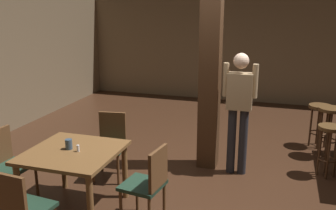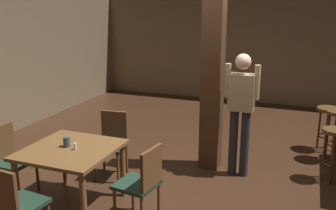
# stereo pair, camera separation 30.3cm
# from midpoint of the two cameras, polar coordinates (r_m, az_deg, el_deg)

# --- Properties ---
(ground_plane) EXTENTS (10.80, 10.80, 0.00)m
(ground_plane) POSITION_cam_midpoint_polar(r_m,az_deg,el_deg) (5.35, 7.60, -11.03)
(ground_plane) COLOR #382114
(wall_back) EXTENTS (8.00, 0.10, 2.80)m
(wall_back) POSITION_cam_midpoint_polar(r_m,az_deg,el_deg) (9.29, 14.57, 8.87)
(wall_back) COLOR #756047
(wall_back) RESTS_ON ground_plane
(pillar) EXTENTS (0.28, 0.28, 2.80)m
(pillar) POSITION_cam_midpoint_polar(r_m,az_deg,el_deg) (5.31, 8.45, 4.72)
(pillar) COLOR #422816
(pillar) RESTS_ON ground_plane
(dining_table) EXTENTS (1.01, 1.01, 0.74)m
(dining_table) POSITION_cam_midpoint_polar(r_m,az_deg,el_deg) (4.48, -12.67, -7.80)
(dining_table) COLOR brown
(dining_table) RESTS_ON ground_plane
(chair_west) EXTENTS (0.45, 0.45, 0.89)m
(chair_west) POSITION_cam_midpoint_polar(r_m,az_deg,el_deg) (5.03, -21.40, -7.40)
(chair_west) COLOR #1E3828
(chair_west) RESTS_ON ground_plane
(chair_south) EXTENTS (0.46, 0.46, 0.89)m
(chair_south) POSITION_cam_midpoint_polar(r_m,az_deg,el_deg) (3.93, -20.34, -13.84)
(chair_south) COLOR #1E3828
(chair_south) RESTS_ON ground_plane
(chair_north) EXTENTS (0.47, 0.47, 0.89)m
(chair_north) POSITION_cam_midpoint_polar(r_m,az_deg,el_deg) (5.27, -6.93, -5.40)
(chair_north) COLOR #1E3828
(chair_north) RESTS_ON ground_plane
(chair_east) EXTENTS (0.47, 0.47, 0.89)m
(chair_east) POSITION_cam_midpoint_polar(r_m,az_deg,el_deg) (4.10, -1.76, -11.53)
(chair_east) COLOR #1E3828
(chair_east) RESTS_ON ground_plane
(napkin_cup) EXTENTS (0.08, 0.08, 0.12)m
(napkin_cup) POSITION_cam_midpoint_polar(r_m,az_deg,el_deg) (4.47, -13.33, -5.51)
(napkin_cup) COLOR #33475B
(napkin_cup) RESTS_ON dining_table
(salt_shaker) EXTENTS (0.03, 0.03, 0.08)m
(salt_shaker) POSITION_cam_midpoint_polar(r_m,az_deg,el_deg) (4.38, -12.04, -6.17)
(salt_shaker) COLOR silver
(salt_shaker) RESTS_ON dining_table
(standing_person) EXTENTS (0.47, 0.21, 1.72)m
(standing_person) POSITION_cam_midpoint_polar(r_m,az_deg,el_deg) (5.19, 12.69, -0.24)
(standing_person) COLOR tan
(standing_person) RESTS_ON ground_plane
(bar_stool_near) EXTENTS (0.33, 0.33, 0.74)m
(bar_stool_near) POSITION_cam_midpoint_polar(r_m,az_deg,el_deg) (5.56, 25.42, -5.26)
(bar_stool_near) COLOR #4C3319
(bar_stool_near) RESTS_ON ground_plane
(bar_stool_far) EXTENTS (0.37, 0.37, 0.73)m
(bar_stool_far) POSITION_cam_midpoint_polar(r_m,az_deg,el_deg) (6.66, 24.44, -1.84)
(bar_stool_far) COLOR #4C3319
(bar_stool_far) RESTS_ON ground_plane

